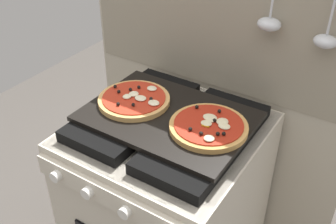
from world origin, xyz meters
name	(u,v)px	position (x,y,z in m)	size (l,w,h in m)	color
kitchen_backsplash	(213,102)	(0.00, 0.33, 0.79)	(1.10, 0.09, 1.55)	#B2A893
stove	(168,213)	(0.00, 0.00, 0.45)	(0.60, 0.64, 0.90)	beige
baking_tray	(168,117)	(0.00, 0.00, 0.91)	(0.54, 0.38, 0.02)	black
pizza_left	(135,99)	(-0.14, 0.00, 0.93)	(0.25, 0.25, 0.03)	tan
pizza_right	(209,126)	(0.15, 0.00, 0.93)	(0.25, 0.25, 0.03)	tan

